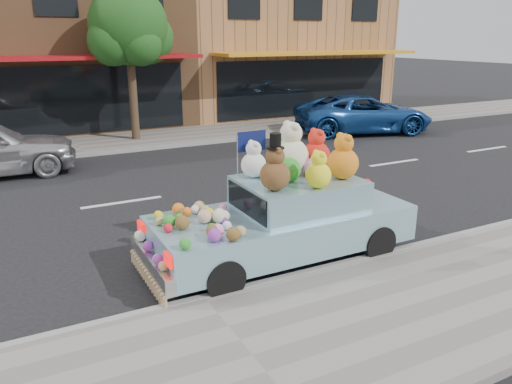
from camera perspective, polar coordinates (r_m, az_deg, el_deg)
ground at (r=11.63m, az=-15.07°, el=-1.18°), size 120.00×120.00×0.00m
near_sidewalk at (r=6.01m, az=-0.41°, el=-18.58°), size 60.00×3.00×0.12m
far_sidewalk at (r=17.83m, az=-19.75°, el=4.99°), size 60.00×3.00×0.12m
near_kerb at (r=7.16m, az=-5.97°, el=-12.17°), size 60.00×0.12×0.13m
far_kerb at (r=16.37m, az=-18.99°, el=4.05°), size 60.00×0.12×0.13m
storefront_mid at (r=22.91m, az=-22.77°, el=16.30°), size 10.00×9.80×7.30m
storefront_right at (r=25.86m, az=0.87°, el=17.57°), size 10.00×9.80×7.30m
street_tree at (r=17.89m, az=-14.31°, el=17.27°), size 3.00×2.70×5.22m
car_blue at (r=19.78m, az=12.18°, el=8.72°), size 5.66×3.75×1.44m
art_car at (r=8.24m, az=3.34°, el=-2.34°), size 4.49×1.79×2.24m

